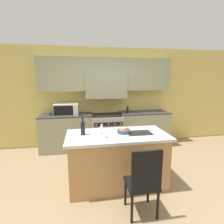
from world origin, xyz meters
TOP-DOWN VIEW (x-y plane):
  - ground_plane at (0.00, 0.00)m, footprint 10.00×10.00m
  - back_cabinetry at (0.00, 2.11)m, footprint 10.00×0.46m
  - back_counter at (0.00, 1.86)m, footprint 3.47×0.62m
  - range_stove at (0.00, 1.83)m, footprint 0.81×0.70m
  - microwave at (-1.05, 1.85)m, footprint 0.60×0.42m
  - kitchen_island at (-0.06, 0.12)m, footprint 1.74×0.85m
  - island_chair at (0.13, -0.70)m, footprint 0.42×0.40m
  - wine_bottle at (-0.64, 0.19)m, footprint 0.07×0.07m
  - wine_glass_near at (-0.29, -0.01)m, footprint 0.08×0.08m
  - wine_glass_far at (-0.32, 0.22)m, footprint 0.08×0.08m
  - fruit_bowl at (0.07, 0.17)m, footprint 0.23×0.23m
  - oil_bottle_on_counter at (0.58, 1.86)m, footprint 0.06×0.06m

SIDE VIEW (x-z plane):
  - ground_plane at x=0.00m, z-range 0.00..0.00m
  - range_stove at x=0.00m, z-range 0.00..0.91m
  - kitchen_island at x=-0.06m, z-range 0.00..0.93m
  - back_counter at x=0.00m, z-range 0.00..0.95m
  - island_chair at x=0.13m, z-range 0.05..1.05m
  - fruit_bowl at x=0.07m, z-range 0.92..1.01m
  - oil_bottle_on_counter at x=0.58m, z-range 0.92..1.12m
  - wine_bottle at x=-0.64m, z-range 0.89..1.20m
  - wine_glass_near at x=-0.29m, z-range 0.96..1.13m
  - wine_glass_far at x=-0.32m, z-range 0.96..1.13m
  - microwave at x=-1.05m, z-range 0.95..1.24m
  - back_cabinetry at x=0.00m, z-range 0.24..2.94m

